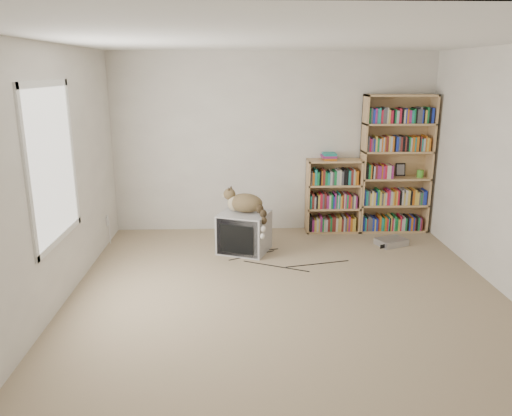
{
  "coord_description": "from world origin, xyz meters",
  "views": [
    {
      "loc": [
        -0.49,
        -4.48,
        2.25
      ],
      "look_at": [
        -0.3,
        1.0,
        0.73
      ],
      "focal_mm": 35.0,
      "sensor_mm": 36.0,
      "label": 1
    }
  ],
  "objects_px": {
    "bookcase_tall": "(395,168)",
    "dvd_player": "(391,242)",
    "bookcase_short": "(333,198)",
    "crt_tv": "(244,232)",
    "cat": "(248,206)"
  },
  "relations": [
    {
      "from": "bookcase_tall",
      "to": "dvd_player",
      "type": "bearing_deg",
      "value": -105.95
    },
    {
      "from": "bookcase_short",
      "to": "dvd_player",
      "type": "height_order",
      "value": "bookcase_short"
    },
    {
      "from": "dvd_player",
      "to": "crt_tv",
      "type": "bearing_deg",
      "value": 161.22
    },
    {
      "from": "crt_tv",
      "to": "bookcase_short",
      "type": "distance_m",
      "value": 1.52
    },
    {
      "from": "cat",
      "to": "dvd_player",
      "type": "xyz_separation_m",
      "value": [
        1.91,
        0.16,
        -0.55
      ]
    },
    {
      "from": "crt_tv",
      "to": "dvd_player",
      "type": "distance_m",
      "value": 1.97
    },
    {
      "from": "dvd_player",
      "to": "bookcase_short",
      "type": "bearing_deg",
      "value": 113.7
    },
    {
      "from": "crt_tv",
      "to": "cat",
      "type": "bearing_deg",
      "value": 4.94
    },
    {
      "from": "bookcase_short",
      "to": "cat",
      "type": "bearing_deg",
      "value": -146.72
    },
    {
      "from": "cat",
      "to": "crt_tv",
      "type": "bearing_deg",
      "value": -178.48
    },
    {
      "from": "bookcase_short",
      "to": "dvd_player",
      "type": "relative_size",
      "value": 2.77
    },
    {
      "from": "crt_tv",
      "to": "dvd_player",
      "type": "height_order",
      "value": "crt_tv"
    },
    {
      "from": "bookcase_tall",
      "to": "bookcase_short",
      "type": "distance_m",
      "value": 0.97
    },
    {
      "from": "bookcase_tall",
      "to": "crt_tv",
      "type": "bearing_deg",
      "value": -159.67
    },
    {
      "from": "crt_tv",
      "to": "dvd_player",
      "type": "relative_size",
      "value": 1.95
    }
  ]
}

